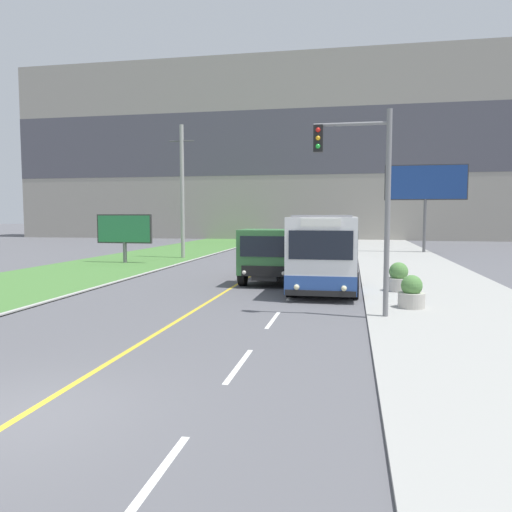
# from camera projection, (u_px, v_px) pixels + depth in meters

# --- Properties ---
(ground_plane) EXTENTS (300.00, 300.00, 0.00)m
(ground_plane) POSITION_uv_depth(u_px,v_px,m) (20.00, 417.00, 7.71)
(ground_plane) COLOR #56565B
(lane_marking_centre) EXTENTS (2.88, 140.00, 0.01)m
(lane_marking_centre) POSITION_uv_depth(u_px,v_px,m) (127.00, 363.00, 10.47)
(lane_marking_centre) COLOR gold
(lane_marking_centre) RESTS_ON ground_plane
(apartment_block_background) EXTENTS (80.00, 8.04, 23.20)m
(apartment_block_background) POSITION_uv_depth(u_px,v_px,m) (313.00, 150.00, 65.37)
(apartment_block_background) COLOR gray
(apartment_block_background) RESTS_ON ground_plane
(city_bus) EXTENTS (2.69, 5.98, 3.11)m
(city_bus) POSITION_uv_depth(u_px,v_px,m) (325.00, 253.00, 20.22)
(city_bus) COLOR white
(city_bus) RESTS_ON ground_plane
(dump_truck) EXTENTS (2.50, 6.37, 2.48)m
(dump_truck) POSITION_uv_depth(u_px,v_px,m) (271.00, 256.00, 22.75)
(dump_truck) COLOR black
(dump_truck) RESTS_ON ground_plane
(car_distant) EXTENTS (1.80, 4.30, 1.45)m
(car_distant) POSITION_uv_depth(u_px,v_px,m) (338.00, 248.00, 37.14)
(car_distant) COLOR silver
(car_distant) RESTS_ON ground_plane
(utility_pole_far) EXTENTS (1.80, 0.28, 9.49)m
(utility_pole_far) POSITION_uv_depth(u_px,v_px,m) (182.00, 191.00, 35.64)
(utility_pole_far) COLOR #9E9E99
(utility_pole_far) RESTS_ON ground_plane
(traffic_light_mast) EXTENTS (2.28, 0.32, 6.19)m
(traffic_light_mast) POSITION_uv_depth(u_px,v_px,m) (366.00, 187.00, 14.77)
(traffic_light_mast) COLOR slate
(traffic_light_mast) RESTS_ON ground_plane
(billboard_large) EXTENTS (6.47, 0.24, 7.17)m
(billboard_large) POSITION_uv_depth(u_px,v_px,m) (426.00, 185.00, 40.30)
(billboard_large) COLOR #59595B
(billboard_large) RESTS_ON ground_plane
(billboard_small) EXTENTS (3.71, 0.24, 3.16)m
(billboard_small) POSITION_uv_depth(u_px,v_px,m) (124.00, 230.00, 32.15)
(billboard_small) COLOR #59595B
(billboard_small) RESTS_ON ground_plane
(planter_round_near) EXTENTS (0.86, 0.86, 1.08)m
(planter_round_near) POSITION_uv_depth(u_px,v_px,m) (412.00, 293.00, 16.32)
(planter_round_near) COLOR #B7B2A8
(planter_round_near) RESTS_ON sidewalk_right
(planter_round_second) EXTENTS (0.94, 0.94, 1.15)m
(planter_round_second) POSITION_uv_depth(u_px,v_px,m) (398.00, 278.00, 19.91)
(planter_round_second) COLOR #B7B2A8
(planter_round_second) RESTS_ON sidewalk_right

